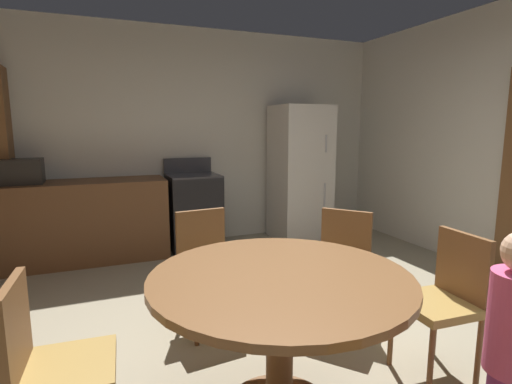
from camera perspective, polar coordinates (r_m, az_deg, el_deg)
The scene contains 11 objects.
ground_plane at distance 2.71m, azimuth 8.05°, elevation -24.02°, with size 14.00×14.00×0.00m, color gray.
wall_back at distance 5.24m, azimuth -9.22°, elevation 7.69°, with size 5.44×0.12×2.70m, color beige.
kitchen_counter at distance 4.83m, azimuth -24.63°, elevation -3.95°, with size 1.99×0.60×0.90m, color brown.
oven_range at distance 4.94m, azimuth -8.89°, elevation -2.72°, with size 0.60×0.60×1.10m.
refrigerator at distance 5.32m, azimuth 6.29°, elevation 2.70°, with size 0.68×0.68×1.76m.
microwave at distance 4.79m, azimuth -30.76°, elevation 2.53°, with size 0.44×0.32×0.26m, color black.
dining_table at distance 2.09m, azimuth 3.46°, elevation -15.52°, with size 1.32×1.32×0.76m.
chair_west at distance 2.04m, azimuth -27.52°, elevation -20.70°, with size 0.42×0.42×0.87m.
chair_northeast at distance 3.05m, azimuth 12.03°, elevation -9.73°, with size 0.56×0.56×0.87m.
chair_east at distance 2.68m, azimuth 25.48°, elevation -13.17°, with size 0.42×0.42×0.87m.
chair_north at distance 3.02m, azimuth -7.09°, elevation -9.82°, with size 0.44×0.44×0.87m.
Camera 1 is at (-1.16, -1.95, 1.49)m, focal length 27.96 mm.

